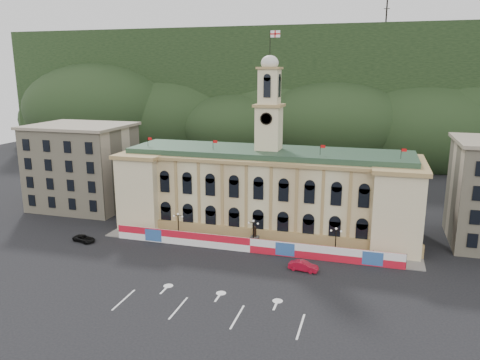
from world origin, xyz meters
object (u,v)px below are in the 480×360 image
(statue, at_px, (255,240))
(black_suv, at_px, (84,239))
(lamp_center, at_px, (253,231))
(red_sedan, at_px, (303,266))

(statue, height_order, black_suv, statue)
(lamp_center, distance_m, black_suv, 30.62)
(lamp_center, xyz_separation_m, black_suv, (-30.00, -5.59, -2.47))
(lamp_center, height_order, red_sedan, lamp_center)
(red_sedan, bearing_deg, statue, 58.36)
(statue, bearing_deg, red_sedan, -38.67)
(black_suv, bearing_deg, lamp_center, -65.69)
(statue, distance_m, black_suv, 30.72)
(lamp_center, bearing_deg, statue, 90.00)
(lamp_center, bearing_deg, red_sedan, -34.93)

